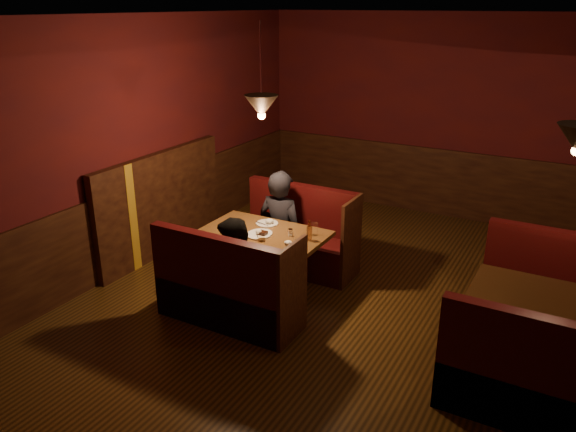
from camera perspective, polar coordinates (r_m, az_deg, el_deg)
The scene contains 9 objects.
room at distance 5.40m, azimuth 5.80°, elevation -0.44°, with size 6.02×7.02×2.92m.
main_table at distance 6.05m, azimuth -2.36°, elevation -3.09°, with size 1.33×0.80×0.93m.
main_bench_far at distance 6.74m, azimuth 1.11°, elevation -2.65°, with size 1.46×0.52×0.99m.
main_bench_near at distance 5.59m, azimuth -6.26°, elevation -8.01°, with size 1.46×0.52×0.99m.
second_table at distance 5.27m, azimuth 24.70°, elevation -9.29°, with size 1.25×0.80×0.71m.
second_bench_far at distance 6.03m, azimuth 25.41°, elevation -7.80°, with size 1.38×0.52×0.99m.
second_bench_near at distance 4.74m, azimuth 23.71°, elevation -15.70°, with size 1.38×0.52×0.99m.
diner_a at distance 6.46m, azimuth -0.74°, elevation 0.84°, with size 0.58×0.38×1.59m, color black.
diner_b at distance 5.56m, azimuth -5.34°, elevation -3.78°, with size 0.67×0.53×1.39m, color black.
Camera 1 is at (1.69, -4.60, 3.00)m, focal length 35.00 mm.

